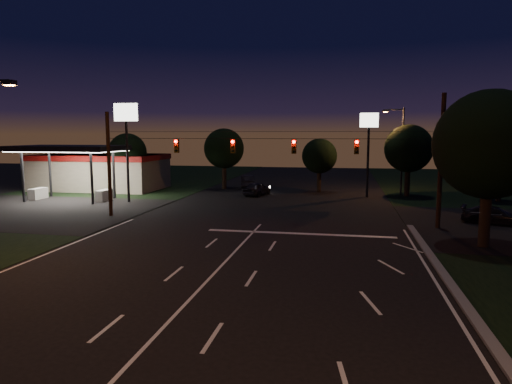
% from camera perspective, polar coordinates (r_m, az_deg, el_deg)
% --- Properties ---
extents(ground, '(140.00, 140.00, 0.00)m').
position_cam_1_polar(ground, '(19.08, -7.27, -12.15)').
color(ground, black).
rests_on(ground, ground).
extents(cross_street_left, '(20.00, 16.00, 0.02)m').
position_cam_1_polar(cross_street_left, '(42.37, -26.55, -2.10)').
color(cross_street_left, black).
rests_on(cross_street_left, ground).
extents(center_line, '(0.14, 40.00, 0.01)m').
position_cam_1_polar(center_line, '(13.97, -15.50, -19.90)').
color(center_line, silver).
rests_on(center_line, ground).
extents(stop_bar, '(12.00, 0.50, 0.01)m').
position_cam_1_polar(stop_bar, '(29.38, 5.47, -5.19)').
color(stop_bar, silver).
rests_on(stop_bar, ground).
extents(utility_pole_right, '(0.30, 0.30, 9.00)m').
position_cam_1_polar(utility_pole_right, '(33.27, 21.74, -4.22)').
color(utility_pole_right, black).
rests_on(utility_pole_right, ground).
extents(utility_pole_left, '(0.28, 0.28, 8.00)m').
position_cam_1_polar(utility_pole_left, '(37.18, -17.66, -2.88)').
color(utility_pole_left, black).
rests_on(utility_pole_left, ground).
extents(signal_span, '(24.00, 0.40, 1.56)m').
position_cam_1_polar(signal_span, '(32.54, 0.89, 5.81)').
color(signal_span, black).
rests_on(signal_span, ground).
extents(gas_station, '(14.20, 16.10, 5.25)m').
position_cam_1_polar(gas_station, '(55.03, -19.11, 2.75)').
color(gas_station, gray).
rests_on(gas_station, ground).
extents(pole_sign_left_near, '(2.20, 0.30, 9.10)m').
position_cam_1_polar(pole_sign_left_near, '(43.77, -15.91, 7.84)').
color(pole_sign_left_near, black).
rests_on(pole_sign_left_near, ground).
extents(pole_sign_right, '(1.80, 0.30, 8.40)m').
position_cam_1_polar(pole_sign_right, '(47.12, 13.90, 6.94)').
color(pole_sign_right, black).
rests_on(pole_sign_right, ground).
extents(street_light_right_far, '(2.20, 0.35, 9.00)m').
position_cam_1_polar(street_light_right_far, '(49.38, 17.53, 5.66)').
color(street_light_right_far, black).
rests_on(street_light_right_far, ground).
extents(tree_right_near, '(6.00, 6.00, 8.76)m').
position_cam_1_polar(tree_right_near, '(28.33, 27.13, 5.16)').
color(tree_right_near, black).
rests_on(tree_right_near, ground).
extents(tree_far_a, '(4.20, 4.20, 6.42)m').
position_cam_1_polar(tree_far_a, '(52.84, -15.69, 4.74)').
color(tree_far_a, black).
rests_on(tree_far_a, ground).
extents(tree_far_b, '(4.60, 4.60, 6.98)m').
position_cam_1_polar(tree_far_b, '(53.02, -3.97, 5.39)').
color(tree_far_b, black).
rests_on(tree_far_b, ground).
extents(tree_far_c, '(3.80, 3.80, 5.86)m').
position_cam_1_polar(tree_far_c, '(50.30, 7.96, 4.42)').
color(tree_far_c, black).
rests_on(tree_far_c, ground).
extents(tree_far_d, '(4.80, 4.80, 7.30)m').
position_cam_1_polar(tree_far_d, '(48.62, 18.54, 5.11)').
color(tree_far_d, black).
rests_on(tree_far_d, ground).
extents(tree_far_e, '(4.00, 4.00, 6.18)m').
position_cam_1_polar(tree_far_e, '(48.38, 28.27, 3.78)').
color(tree_far_e, black).
rests_on(tree_far_e, ground).
extents(car_oncoming_a, '(2.58, 4.40, 1.40)m').
position_cam_1_polar(car_oncoming_a, '(47.22, 0.10, 0.42)').
color(car_oncoming_a, black).
rests_on(car_oncoming_a, ground).
extents(car_oncoming_b, '(2.53, 4.67, 1.46)m').
position_cam_1_polar(car_oncoming_b, '(54.47, -1.06, 1.36)').
color(car_oncoming_b, black).
rests_on(car_oncoming_b, ground).
extents(car_cross, '(4.66, 3.09, 1.26)m').
position_cam_1_polar(car_cross, '(36.27, 27.67, -2.61)').
color(car_cross, black).
rests_on(car_cross, ground).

